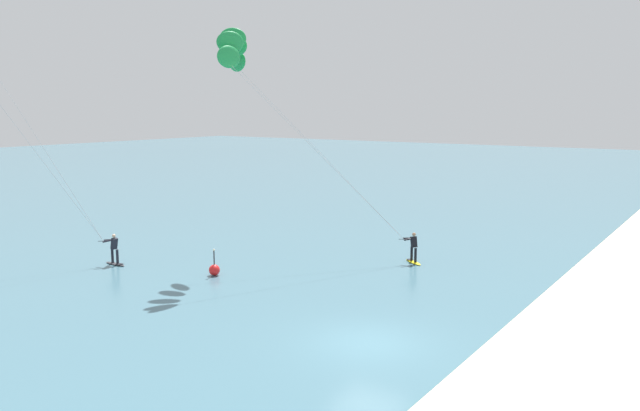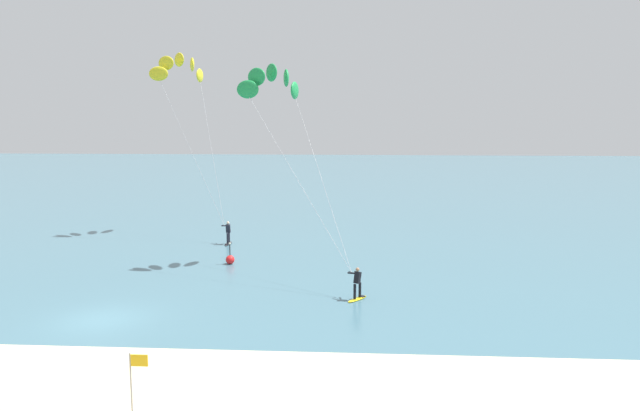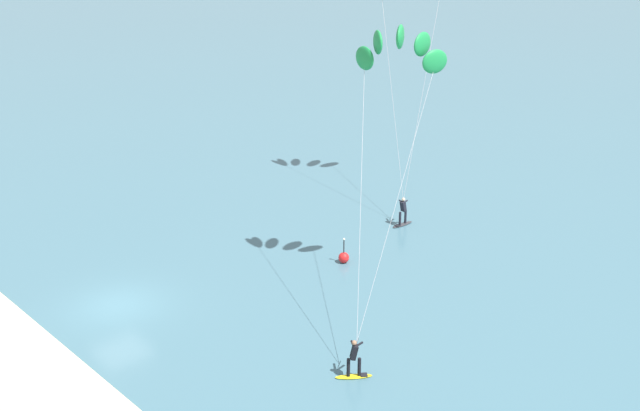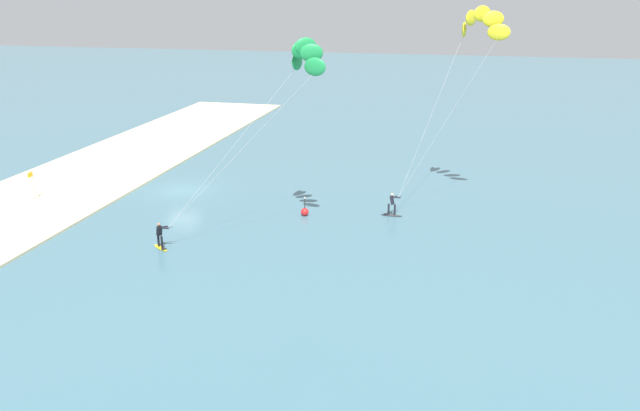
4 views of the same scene
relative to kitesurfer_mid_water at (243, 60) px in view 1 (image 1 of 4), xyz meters
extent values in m
plane|color=#426B7A|center=(-6.58, -11.51, -10.83)|extent=(240.00, 240.00, 0.00)
ellipsoid|color=#333338|center=(-4.32, 5.56, -10.79)|extent=(0.42, 1.51, 0.08)
cube|color=black|center=(-4.34, 5.15, -10.74)|extent=(0.30, 0.29, 0.02)
cylinder|color=black|center=(-4.31, 5.78, -10.36)|extent=(0.14, 0.14, 0.78)
cylinder|color=black|center=(-4.33, 5.34, -10.36)|extent=(0.14, 0.14, 0.78)
cube|color=black|center=(-4.32, 5.56, -9.67)|extent=(0.31, 0.33, 0.63)
sphere|color=beige|center=(-4.32, 5.56, -9.25)|extent=(0.20, 0.20, 0.20)
cylinder|color=black|center=(-4.69, 5.97, -9.52)|extent=(0.39, 0.43, 0.03)
cylinder|color=black|center=(-4.59, 5.69, -9.49)|extent=(0.58, 0.34, 0.15)
cylinder|color=black|center=(-4.42, 5.84, -9.49)|extent=(0.29, 0.60, 0.15)
cylinder|color=#B2B2B7|center=(-6.22, 8.98, -4.08)|extent=(3.09, 6.03, 10.89)
cylinder|color=#B2B2B7|center=(-7.53, 7.79, -4.08)|extent=(5.70, 3.66, 10.89)
ellipsoid|color=yellow|center=(5.14, -7.55, -10.79)|extent=(1.17, 1.43, 0.08)
cube|color=black|center=(5.38, -7.22, -10.74)|extent=(0.40, 0.40, 0.02)
cylinder|color=black|center=(5.01, -7.73, -10.36)|extent=(0.14, 0.14, 0.78)
cylinder|color=black|center=(5.27, -7.37, -10.36)|extent=(0.14, 0.14, 0.78)
cube|color=black|center=(5.14, -7.55, -9.67)|extent=(0.43, 0.44, 0.63)
sphere|color=#9E7051|center=(5.14, -7.55, -9.25)|extent=(0.20, 0.20, 0.20)
cylinder|color=black|center=(4.83, -7.10, -9.52)|extent=(0.33, 0.47, 0.03)
cylinder|color=black|center=(4.89, -7.39, -9.49)|extent=(0.55, 0.41, 0.15)
cylinder|color=black|center=(5.08, -7.26, -9.49)|extent=(0.22, 0.61, 0.15)
ellipsoid|color=#1E9347|center=(1.06, 1.31, 0.03)|extent=(0.58, 1.44, 1.10)
ellipsoid|color=#1E9347|center=(0.56, 0.98, 0.79)|extent=(0.60, 1.44, 1.10)
ellipsoid|color=#1E9347|center=(-0.28, 0.40, 1.09)|extent=(1.05, 1.34, 1.10)
ellipsoid|color=#1E9347|center=(-1.12, -0.17, 0.79)|extent=(1.35, 1.04, 1.10)
ellipsoid|color=#1E9347|center=(-1.61, -0.50, 0.03)|extent=(1.44, 0.58, 1.10)
cylinder|color=#B2B2B7|center=(2.94, -2.89, -4.89)|extent=(3.79, 8.43, 9.27)
cylinder|color=#B2B2B7|center=(1.61, -3.80, -4.89)|extent=(6.46, 6.61, 9.27)
sphere|color=red|center=(-2.93, -0.43, -10.55)|extent=(0.56, 0.56, 0.56)
cylinder|color=#262628|center=(-2.93, -0.43, -9.92)|extent=(0.06, 0.06, 0.70)
sphere|color=#F2F2CC|center=(-2.93, -0.43, -9.51)|extent=(0.12, 0.12, 0.12)
camera|label=1|loc=(-25.59, -22.36, -2.42)|focal=35.62mm
camera|label=2|loc=(5.22, -38.13, -1.50)|focal=34.74mm
camera|label=3|loc=(25.61, -27.84, 7.77)|focal=47.23mm
camera|label=4|loc=(39.84, 10.78, 4.45)|focal=37.09mm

